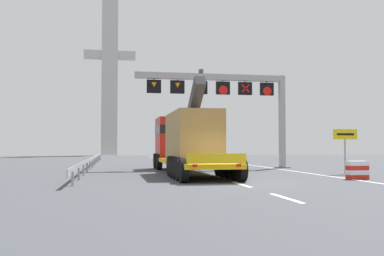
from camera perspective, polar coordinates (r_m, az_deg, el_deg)
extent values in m
plane|color=#424449|center=(19.77, 5.42, -7.14)|extent=(112.00, 112.00, 0.00)
cube|color=silver|center=(14.12, 12.23, -8.99)|extent=(0.20, 2.60, 0.01)
cube|color=silver|center=(18.68, 6.54, -7.40)|extent=(0.20, 2.60, 0.01)
cube|color=silver|center=(23.34, 3.11, -6.40)|extent=(0.20, 2.60, 0.01)
cube|color=silver|center=(28.07, 0.84, -5.72)|extent=(0.20, 2.60, 0.01)
cube|color=silver|center=(32.83, -0.77, -5.23)|extent=(0.20, 2.60, 0.01)
cube|color=silver|center=(37.62, -1.97, -4.86)|extent=(0.20, 2.60, 0.01)
cube|color=silver|center=(42.41, -2.89, -4.58)|extent=(0.20, 2.60, 0.01)
cube|color=silver|center=(47.22, -3.63, -4.35)|extent=(0.20, 2.60, 0.01)
cube|color=silver|center=(52.03, -4.23, -4.16)|extent=(0.20, 2.60, 0.01)
cube|color=silver|center=(56.85, -4.73, -4.01)|extent=(0.20, 2.60, 0.01)
cube|color=silver|center=(61.67, -5.15, -3.88)|extent=(0.20, 2.60, 0.01)
cube|color=silver|center=(66.50, -5.51, -3.76)|extent=(0.20, 2.60, 0.01)
cube|color=silver|center=(33.08, 10.24, -5.17)|extent=(0.20, 63.00, 0.01)
cube|color=#9EA0A5|center=(33.39, 11.73, 0.83)|extent=(0.40, 0.40, 6.95)
cube|color=slate|center=(33.38, 11.78, -5.08)|extent=(0.90, 0.90, 0.08)
cube|color=#9EA0A5|center=(32.12, 2.59, 6.69)|extent=(11.26, 0.44, 0.44)
cube|color=#4C4C51|center=(32.02, 1.18, 7.45)|extent=(0.28, 0.40, 0.28)
cube|color=black|center=(33.19, 9.79, 5.05)|extent=(1.02, 0.24, 0.95)
cube|color=#9EA0A5|center=(33.26, 9.78, 5.94)|extent=(0.08, 0.08, 0.16)
cone|color=red|center=(33.05, 9.87, 4.79)|extent=(0.65, 0.02, 0.65)
cube|color=black|center=(32.66, 6.98, 5.15)|extent=(1.02, 0.24, 0.95)
cube|color=#9EA0A5|center=(32.73, 6.97, 6.06)|extent=(0.08, 0.08, 0.16)
cube|color=red|center=(32.53, 7.04, 5.18)|extent=(0.62, 0.02, 0.62)
cube|color=red|center=(32.53, 7.04, 5.18)|extent=(0.62, 0.02, 0.62)
cube|color=black|center=(32.20, 4.08, 5.25)|extent=(1.02, 0.24, 0.95)
cube|color=#9EA0A5|center=(32.28, 4.07, 6.17)|extent=(0.08, 0.08, 0.16)
cone|color=red|center=(32.06, 4.13, 4.98)|extent=(0.65, 0.02, 0.65)
cube|color=black|center=(31.83, 1.10, 5.33)|extent=(1.02, 0.24, 0.95)
cube|color=#9EA0A5|center=(31.91, 1.10, 6.26)|extent=(0.08, 0.08, 0.16)
cube|color=red|center=(31.71, 1.15, 5.36)|extent=(0.62, 0.02, 0.62)
cube|color=red|center=(31.71, 1.15, 5.36)|extent=(0.62, 0.02, 0.62)
cube|color=black|center=(31.55, -1.94, 5.40)|extent=(1.02, 0.24, 0.95)
cube|color=#9EA0A5|center=(31.63, -1.94, 6.34)|extent=(0.08, 0.08, 0.16)
cone|color=orange|center=(31.44, -1.90, 5.60)|extent=(0.37, 0.37, 0.33)
cube|color=black|center=(31.36, -5.02, 5.46)|extent=(1.02, 0.24, 0.95)
cube|color=#9EA0A5|center=(31.43, -5.02, 6.40)|extent=(0.08, 0.08, 0.16)
cone|color=orange|center=(31.24, -5.00, 5.66)|extent=(0.37, 0.37, 0.33)
cube|color=yellow|center=(24.12, 0.26, -4.55)|extent=(2.89, 10.42, 0.24)
cube|color=yellow|center=(18.95, 3.27, -4.02)|extent=(2.66, 0.10, 0.44)
cylinder|color=black|center=(19.47, -1.16, -5.60)|extent=(0.33, 1.10, 1.10)
cylinder|color=black|center=(20.09, 6.50, -5.49)|extent=(0.33, 1.10, 1.10)
cylinder|color=black|center=(20.50, -1.64, -5.44)|extent=(0.33, 1.10, 1.10)
cylinder|color=black|center=(21.09, 5.66, -5.34)|extent=(0.33, 1.10, 1.10)
cylinder|color=black|center=(21.54, -2.08, -5.29)|extent=(0.33, 1.10, 1.10)
cylinder|color=black|center=(22.10, 4.89, -5.21)|extent=(0.33, 1.10, 1.10)
cylinder|color=black|center=(22.58, -2.47, -5.15)|extent=(0.33, 1.10, 1.10)
cylinder|color=black|center=(23.11, 4.19, -5.08)|extent=(0.33, 1.10, 1.10)
cylinder|color=black|center=(23.61, -2.83, -5.03)|extent=(0.33, 1.10, 1.10)
cylinder|color=black|center=(24.13, 3.56, -4.97)|extent=(0.33, 1.10, 1.10)
cube|color=red|center=(31.11, -2.20, -1.53)|extent=(2.60, 3.22, 3.10)
cube|color=black|center=(31.13, -2.20, -0.25)|extent=(2.63, 3.24, 0.60)
cylinder|color=black|center=(31.84, -4.74, -4.33)|extent=(0.35, 1.10, 1.10)
cylinder|color=black|center=(32.20, -0.16, -4.32)|extent=(0.35, 1.10, 1.10)
cylinder|color=black|center=(29.85, -4.34, -4.47)|extent=(0.35, 1.10, 1.10)
cylinder|color=black|center=(30.24, 0.53, -4.44)|extent=(0.35, 1.10, 1.10)
cube|color=#9E7A47|center=(24.50, 0.08, -1.07)|extent=(2.43, 5.74, 2.70)
cube|color=#2D2D33|center=(23.79, 0.47, 3.67)|extent=(0.58, 2.95, 2.29)
cube|color=red|center=(18.71, 0.37, -4.96)|extent=(0.20, 0.06, 0.12)
cube|color=red|center=(19.18, 6.15, -4.89)|extent=(0.20, 0.06, 0.12)
cylinder|color=#9EA0A5|center=(27.32, 19.44, -2.92)|extent=(0.10, 0.10, 2.63)
cube|color=yellow|center=(27.28, 19.47, -0.78)|extent=(1.52, 0.06, 0.59)
cube|color=black|center=(27.25, 19.51, -0.78)|extent=(1.09, 0.01, 0.12)
cube|color=red|center=(23.08, 20.88, -6.03)|extent=(1.00, 0.50, 0.23)
cube|color=white|center=(23.07, 20.87, -5.47)|extent=(1.00, 0.50, 0.22)
cube|color=red|center=(23.06, 20.87, -4.91)|extent=(1.00, 0.50, 0.23)
cube|color=white|center=(23.05, 20.86, -4.35)|extent=(1.00, 0.50, 0.23)
cube|color=#999EA3|center=(35.74, -12.94, -3.98)|extent=(0.04, 37.40, 0.32)
cube|color=#999EA3|center=(18.67, -15.40, -6.42)|extent=(0.10, 0.10, 0.60)
cube|color=#999EA3|center=(21.77, -14.63, -5.84)|extent=(0.10, 0.10, 0.60)
cube|color=#999EA3|center=(24.87, -14.06, -5.40)|extent=(0.10, 0.10, 0.60)
cube|color=#999EA3|center=(27.98, -13.62, -5.06)|extent=(0.10, 0.10, 0.60)
cube|color=#999EA3|center=(31.08, -13.27, -4.79)|extent=(0.10, 0.10, 0.60)
cube|color=#999EA3|center=(34.19, -12.98, -4.56)|extent=(0.10, 0.10, 0.60)
cube|color=#999EA3|center=(37.31, -12.74, -4.38)|extent=(0.10, 0.10, 0.60)
cube|color=#999EA3|center=(40.42, -12.53, -4.22)|extent=(0.10, 0.10, 0.60)
cube|color=#999EA3|center=(43.53, -12.36, -4.08)|extent=(0.10, 0.10, 0.60)
cube|color=#999EA3|center=(46.64, -12.21, -3.96)|extent=(0.10, 0.10, 0.60)
cube|color=#999EA3|center=(49.76, -12.07, -3.86)|extent=(0.10, 0.10, 0.60)
cube|color=#999EA3|center=(52.87, -11.96, -3.77)|extent=(0.10, 0.10, 0.60)
cube|color=#B7B7B2|center=(79.10, -10.75, 6.93)|extent=(2.80, 2.00, 28.72)
cube|color=#B7B7B2|center=(79.73, -10.73, 9.37)|extent=(9.00, 1.60, 1.40)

